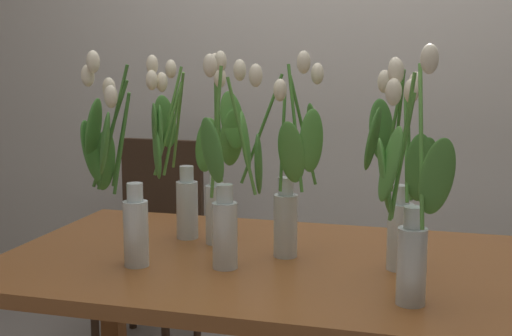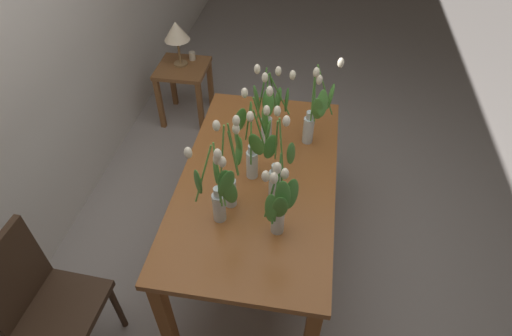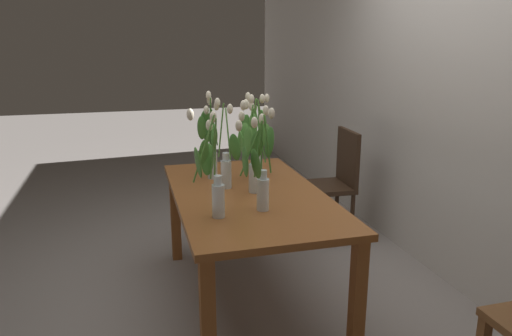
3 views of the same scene
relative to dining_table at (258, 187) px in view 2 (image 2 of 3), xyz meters
The scene contains 13 objects.
ground_plane 0.65m from the dining_table, ahead, with size 18.00×18.00×0.00m, color gray.
dining_table is the anchor object (origin of this frame).
tulip_vase_0 0.55m from the dining_table, 158.77° to the right, with size 0.19×0.17×0.58m.
tulip_vase_1 0.52m from the dining_table, 160.23° to the left, with size 0.17×0.24×0.57m.
tulip_vase_2 0.32m from the dining_table, 135.85° to the right, with size 0.16×0.20×0.57m.
tulip_vase_3 0.40m from the dining_table, 153.63° to the left, with size 0.21×0.16×0.58m.
tulip_vase_4 0.33m from the dining_table, 72.84° to the left, with size 0.27×0.23×0.58m.
tulip_vase_5 0.45m from the dining_table, ahead, with size 0.21×0.25×0.56m.
tulip_vase_6 0.55m from the dining_table, 38.93° to the right, with size 0.19×0.19×0.59m.
dining_chair 1.29m from the dining_table, 130.52° to the left, with size 0.42×0.42×0.93m.
side_table 1.72m from the dining_table, 32.47° to the left, with size 0.44×0.44×0.55m.
table_lamp 1.75m from the dining_table, 32.52° to the left, with size 0.22×0.22×0.40m.
pillar_candle 1.79m from the dining_table, 28.60° to the left, with size 0.06×0.06×0.07m, color beige.
Camera 2 is at (-1.70, -0.26, 2.46)m, focal length 29.20 mm.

